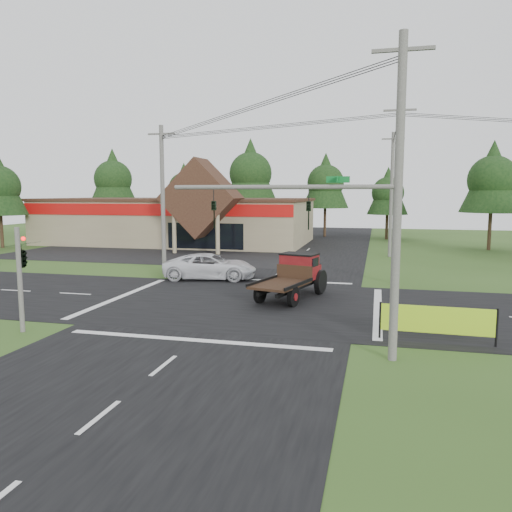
% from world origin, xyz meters
% --- Properties ---
extents(ground, '(120.00, 120.00, 0.00)m').
position_xyz_m(ground, '(0.00, 0.00, 0.00)').
color(ground, '#304C1B').
rests_on(ground, ground).
extents(road_ns, '(12.00, 120.00, 0.02)m').
position_xyz_m(road_ns, '(0.00, 0.00, 0.01)').
color(road_ns, black).
rests_on(road_ns, ground).
extents(road_ew, '(120.00, 12.00, 0.02)m').
position_xyz_m(road_ew, '(0.00, 0.00, 0.01)').
color(road_ew, black).
rests_on(road_ew, ground).
extents(parking_apron, '(28.00, 14.00, 0.02)m').
position_xyz_m(parking_apron, '(-14.00, 19.00, 0.01)').
color(parking_apron, black).
rests_on(parking_apron, ground).
extents(cvs_building, '(30.40, 18.20, 9.19)m').
position_xyz_m(cvs_building, '(-15.70, 29.57, 2.78)').
color(cvs_building, gray).
rests_on(cvs_building, ground).
extents(traffic_signal_mast, '(8.12, 0.24, 7.00)m').
position_xyz_m(traffic_signal_mast, '(5.82, -7.50, 4.43)').
color(traffic_signal_mast, '#595651').
rests_on(traffic_signal_mast, ground).
extents(traffic_signal_corner, '(0.53, 2.48, 4.40)m').
position_xyz_m(traffic_signal_corner, '(-7.50, -7.32, 3.52)').
color(traffic_signal_corner, '#595651').
rests_on(traffic_signal_corner, ground).
extents(utility_pole_nr, '(2.00, 0.30, 11.00)m').
position_xyz_m(utility_pole_nr, '(7.50, -7.50, 5.64)').
color(utility_pole_nr, '#595651').
rests_on(utility_pole_nr, ground).
extents(utility_pole_nw, '(2.00, 0.30, 10.50)m').
position_xyz_m(utility_pole_nw, '(-8.00, 8.00, 5.39)').
color(utility_pole_nw, '#595651').
rests_on(utility_pole_nw, ground).
extents(utility_pole_ne, '(2.00, 0.30, 11.50)m').
position_xyz_m(utility_pole_ne, '(8.00, 8.00, 5.89)').
color(utility_pole_ne, '#595651').
rests_on(utility_pole_ne, ground).
extents(utility_pole_n, '(2.00, 0.30, 11.20)m').
position_xyz_m(utility_pole_n, '(8.00, 22.00, 5.74)').
color(utility_pole_n, '#595651').
rests_on(utility_pole_n, ground).
extents(tree_row_a, '(6.72, 6.72, 12.12)m').
position_xyz_m(tree_row_a, '(-30.00, 40.00, 8.05)').
color(tree_row_a, '#332316').
rests_on(tree_row_a, ground).
extents(tree_row_b, '(5.60, 5.60, 10.10)m').
position_xyz_m(tree_row_b, '(-20.00, 42.00, 6.70)').
color(tree_row_b, '#332316').
rests_on(tree_row_b, ground).
extents(tree_row_c, '(7.28, 7.28, 13.13)m').
position_xyz_m(tree_row_c, '(-10.00, 41.00, 8.72)').
color(tree_row_c, '#332316').
rests_on(tree_row_c, ground).
extents(tree_row_d, '(6.16, 6.16, 11.11)m').
position_xyz_m(tree_row_d, '(0.00, 42.00, 7.38)').
color(tree_row_d, '#332316').
rests_on(tree_row_d, ground).
extents(tree_row_e, '(5.04, 5.04, 9.09)m').
position_xyz_m(tree_row_e, '(8.00, 40.00, 6.03)').
color(tree_row_e, '#332316').
rests_on(tree_row_e, ground).
extents(tree_side_ne, '(6.16, 6.16, 11.11)m').
position_xyz_m(tree_side_ne, '(18.00, 30.00, 7.38)').
color(tree_side_ne, '#332316').
rests_on(tree_side_ne, ground).
extents(antique_flatbed_truck, '(3.70, 6.25, 2.46)m').
position_xyz_m(antique_flatbed_truck, '(2.31, 1.63, 1.23)').
color(antique_flatbed_truck, '#580C0F').
rests_on(antique_flatbed_truck, ground).
extents(roadside_banner, '(4.38, 0.25, 1.50)m').
position_xyz_m(roadside_banner, '(9.21, -5.02, 0.75)').
color(roadside_banner, '#9CCF1B').
rests_on(roadside_banner, ground).
extents(white_pickup, '(6.59, 3.83, 1.73)m').
position_xyz_m(white_pickup, '(-4.06, 6.72, 0.86)').
color(white_pickup, white).
rests_on(white_pickup, ground).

